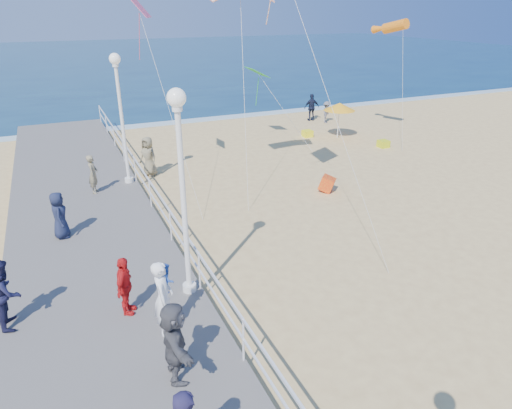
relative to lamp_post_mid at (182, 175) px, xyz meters
name	(u,v)px	position (x,y,z in m)	size (l,w,h in m)	color
ground	(354,261)	(5.35, 0.00, -3.66)	(160.00, 160.00, 0.00)	#E8C579
ocean	(99,59)	(5.35, 65.00, -3.65)	(160.00, 90.00, 0.05)	#0C2D4A
surf_line	(179,122)	(5.35, 20.50, -3.63)	(160.00, 1.20, 0.04)	white
boardwalk	(108,317)	(-2.15, 0.00, -3.46)	(5.00, 44.00, 0.40)	slate
railing	(199,260)	(0.30, 0.00, -2.41)	(0.05, 42.00, 0.55)	white
lamp_post_mid	(182,175)	(0.00, 0.00, 0.00)	(0.44, 0.44, 5.32)	white
lamp_post_far	(120,106)	(0.00, 9.00, 0.00)	(0.44, 0.44, 5.32)	white
woman_holding_toddler	(163,298)	(-0.97, -1.36, -2.34)	(0.67, 0.44, 1.83)	white
toddler_held	(167,280)	(-0.82, -1.21, -1.99)	(0.40, 0.32, 0.83)	blue
spectator_3	(125,286)	(-1.66, -0.30, -2.49)	(0.90, 0.37, 1.53)	red
spectator_4	(59,215)	(-2.90, 4.70, -2.48)	(0.77, 0.50, 1.57)	#1B213B
spectator_5	(175,342)	(-1.12, -2.87, -2.38)	(1.63, 0.52, 1.76)	#515055
spectator_6	(93,174)	(-1.46, 8.34, -2.47)	(0.58, 0.38, 1.58)	#82785A
spectator_7	(6,293)	(-4.25, 0.42, -2.39)	(0.84, 0.66, 1.73)	#1B1B3B
beach_walker_a	(326,112)	(14.58, 16.25, -2.93)	(0.95, 0.54, 1.47)	slate
beach_walker_b	(312,107)	(13.99, 17.23, -2.74)	(1.08, 0.45, 1.85)	#171D33
beach_walker_c	(148,156)	(1.22, 10.61, -2.73)	(0.91, 0.59, 1.86)	#7C7356
box_kite	(327,185)	(7.72, 5.36, -3.36)	(0.55, 0.55, 0.60)	red
beach_umbrella	(339,107)	(13.06, 12.56, -1.75)	(1.90, 1.90, 2.14)	white
beach_chair_left	(307,134)	(11.55, 13.58, -3.46)	(0.55, 0.55, 0.40)	#FFF91A
beach_chair_right	(383,144)	(14.34, 9.83, -3.46)	(0.55, 0.55, 0.40)	#D3DE17
kite_windsock	(395,26)	(15.46, 11.28, 2.70)	(0.56, 0.56, 2.48)	orange
kite_diamond_pink	(136,2)	(1.12, 9.50, 3.84)	(1.42, 1.42, 0.02)	#E1527C
kite_diamond_green	(257,72)	(8.24, 13.76, 0.34)	(1.20, 1.20, 0.02)	green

